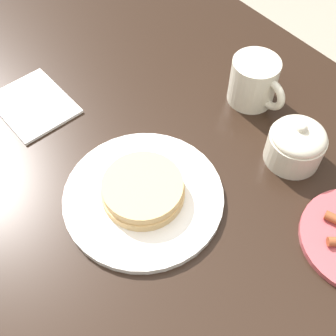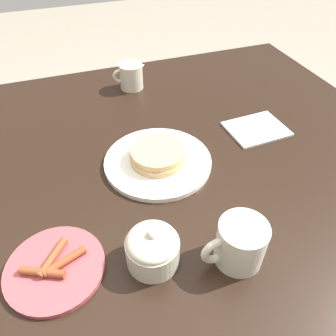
% 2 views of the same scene
% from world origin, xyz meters
% --- Properties ---
extents(dining_table, '(1.35, 1.04, 0.76)m').
position_xyz_m(dining_table, '(0.00, 0.00, 0.65)').
color(dining_table, black).
rests_on(dining_table, ground_plane).
extents(pancake_plate, '(0.25, 0.25, 0.04)m').
position_xyz_m(pancake_plate, '(-0.02, 0.02, 0.77)').
color(pancake_plate, white).
rests_on(pancake_plate, dining_table).
extents(coffee_mug, '(0.12, 0.09, 0.09)m').
position_xyz_m(coffee_mug, '(-0.08, 0.31, 0.80)').
color(coffee_mug, beige).
rests_on(coffee_mug, dining_table).
extents(sugar_bowl, '(0.09, 0.09, 0.08)m').
position_xyz_m(sugar_bowl, '(0.07, 0.26, 0.79)').
color(sugar_bowl, beige).
rests_on(sugar_bowl, dining_table).
extents(napkin, '(0.16, 0.13, 0.01)m').
position_xyz_m(napkin, '(-0.32, -0.02, 0.76)').
color(napkin, white).
rests_on(napkin, dining_table).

